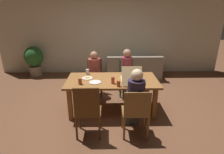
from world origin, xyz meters
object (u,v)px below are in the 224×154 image
at_px(chair_2, 126,76).
at_px(plate_1, 95,82).
at_px(dining_table, 112,84).
at_px(person_2, 127,70).
at_px(drinking_glass_0, 118,84).
at_px(chair_0, 136,111).
at_px(chair_1, 95,76).
at_px(drinking_glass_3, 80,81).
at_px(person_1, 94,71).
at_px(person_0, 135,97).
at_px(couch, 134,69).
at_px(drinking_glass_2, 87,72).
at_px(chair_3, 88,110).
at_px(pizza_box_0, 130,79).
at_px(potted_plant, 34,59).
at_px(plate_0, 87,78).
at_px(drinking_glass_1, 113,80).

distance_m(chair_2, plate_1, 1.30).
xyz_separation_m(dining_table, person_2, (0.38, 0.73, 0.07)).
distance_m(person_2, drinking_glass_0, 1.14).
relative_size(chair_0, chair_1, 0.95).
height_order(chair_2, person_2, person_2).
height_order(dining_table, drinking_glass_0, drinking_glass_0).
bearing_deg(plate_1, drinking_glass_3, -162.64).
bearing_deg(person_1, drinking_glass_3, -101.87).
distance_m(chair_0, chair_2, 1.81).
height_order(person_0, couch, person_0).
bearing_deg(drinking_glass_2, plate_1, -67.81).
distance_m(person_2, drinking_glass_2, 1.02).
bearing_deg(drinking_glass_2, chair_3, -84.41).
distance_m(person_0, couch, 2.89).
height_order(person_2, plate_1, person_2).
height_order(chair_0, chair_3, chair_3).
relative_size(drinking_glass_0, drinking_glass_3, 0.95).
bearing_deg(person_2, drinking_glass_2, -157.44).
distance_m(chair_1, pizza_box_0, 1.28).
relative_size(person_0, person_2, 1.01).
distance_m(drinking_glass_0, couch, 2.56).
bearing_deg(pizza_box_0, potted_plant, 139.75).
height_order(person_1, pizza_box_0, person_1).
distance_m(chair_2, person_2, 0.26).
bearing_deg(potted_plant, chair_2, -27.13).
bearing_deg(chair_1, person_2, -10.12).
distance_m(drinking_glass_0, potted_plant, 3.84).
xyz_separation_m(plate_0, drinking_glass_3, (-0.10, -0.33, 0.05)).
bearing_deg(chair_1, plate_1, -85.50).
relative_size(chair_1, pizza_box_0, 1.57).
bearing_deg(drinking_glass_1, couch, 72.23).
height_order(plate_0, drinking_glass_1, drinking_glass_1).
xyz_separation_m(pizza_box_0, drinking_glass_3, (-1.01, -0.16, 0.01)).
relative_size(chair_0, drinking_glass_3, 7.31).
xyz_separation_m(chair_0, plate_0, (-0.91, 1.01, 0.23)).
xyz_separation_m(dining_table, chair_2, (0.38, 0.89, -0.15)).
bearing_deg(plate_0, dining_table, -9.11).
bearing_deg(person_2, chair_0, -90.00).
height_order(pizza_box_0, couch, pizza_box_0).
relative_size(chair_3, drinking_glass_1, 6.93).
xyz_separation_m(plate_0, potted_plant, (-2.02, 2.30, -0.17)).
height_order(chair_0, drinking_glass_3, chair_0).
height_order(chair_0, person_1, person_1).
height_order(person_2, drinking_glass_3, person_2).
bearing_deg(drinking_glass_3, dining_table, 21.43).
distance_m(plate_1, drinking_glass_2, 0.55).
bearing_deg(dining_table, plate_0, 170.89).
bearing_deg(plate_1, plate_0, 126.78).
height_order(couch, potted_plant, potted_plant).
xyz_separation_m(pizza_box_0, plate_0, (-0.90, 0.17, -0.04)).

